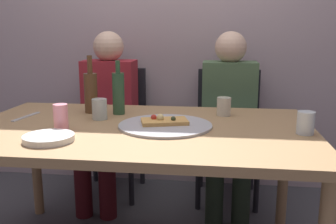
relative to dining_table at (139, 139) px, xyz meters
The scene contains 16 objects.
back_wall 1.32m from the dining_table, 90.00° to the left, with size 6.00×0.10×2.60m, color #B29EA3.
dining_table is the anchor object (origin of this frame).
pizza_tray 0.15m from the dining_table, ahead, with size 0.45×0.45×0.01m, color #ADADB2.
pizza_slice_last 0.15m from the dining_table, 12.93° to the left, with size 0.25×0.19×0.05m.
wine_bottle 0.46m from the dining_table, 140.36° to the left, with size 0.07×0.07×0.32m.
beer_bottle 0.35m from the dining_table, 122.89° to the left, with size 0.07×0.07×0.29m.
tumbler_near 0.29m from the dining_table, 152.80° to the left, with size 0.08×0.08×0.11m, color #B7C6BC.
tumbler_far 0.51m from the dining_table, 35.33° to the left, with size 0.08×0.08×0.10m, color beige.
wine_glass 0.77m from the dining_table, ahead, with size 0.08×0.08×0.10m, color silver.
soda_can 0.38m from the dining_table, 160.58° to the right, with size 0.07×0.07×0.12m, color pink.
plate_stack 0.44m from the dining_table, 137.58° to the right, with size 0.21×0.21×0.03m, color white.
table_knife 0.64m from the dining_table, behind, with size 0.22×0.02×0.01m, color #B7B7BC.
chair_left 0.99m from the dining_table, 112.97° to the left, with size 0.44×0.44×0.90m.
chair_right 1.02m from the dining_table, 63.54° to the left, with size 0.44×0.44×0.90m.
guest_in_sweater 0.84m from the dining_table, 116.98° to the left, with size 0.36×0.56×1.17m.
guest_in_beanie 0.88m from the dining_table, 59.12° to the left, with size 0.36×0.56×1.17m.
Camera 1 is at (0.37, -1.75, 1.18)m, focal length 40.91 mm.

